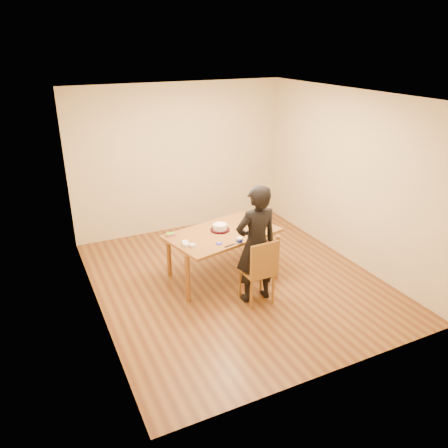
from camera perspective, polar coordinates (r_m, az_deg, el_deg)
name	(u,v)px	position (r m, az deg, el deg)	size (l,w,h in m)	color
room_shell	(225,188)	(6.41, 0.18, 4.69)	(4.00, 4.50, 2.70)	#5E3217
dining_table	(223,233)	(6.42, -0.19, -1.24)	(1.59, 0.94, 0.04)	brown
dining_chair	(257,271)	(5.99, 4.32, -6.17)	(0.39, 0.39, 0.04)	brown
cake_plate	(220,230)	(6.46, -0.52, -0.76)	(0.29, 0.29, 0.02)	#CF0D3E
cake	(220,227)	(6.44, -0.52, -0.39)	(0.21, 0.21, 0.07)	white
frosting_dome	(220,224)	(6.43, -0.53, -0.01)	(0.21, 0.21, 0.03)	white
frosting_tub	(239,240)	(6.07, 2.04, -2.14)	(0.08, 0.08, 0.08)	white
frosting_lid	(219,243)	(6.05, -0.65, -2.56)	(0.09, 0.09, 0.01)	#231AA9
frosting_dollop	(219,243)	(6.04, -0.65, -2.45)	(0.04, 0.04, 0.02)	white
ramekin_green	(192,245)	(5.97, -4.14, -2.81)	(0.08, 0.08, 0.04)	white
ramekin_yellow	(185,242)	(6.06, -5.08, -2.41)	(0.09, 0.09, 0.04)	white
ramekin_multi	(186,245)	(5.99, -4.98, -2.73)	(0.09, 0.09, 0.04)	white
candy_box_pink	(171,235)	(6.34, -6.99, -1.45)	(0.13, 0.07, 0.02)	#EF3881
candy_box_green	(170,234)	(6.33, -7.05, -1.28)	(0.12, 0.06, 0.02)	green
spatula	(230,246)	(5.99, 0.73, -2.83)	(0.17, 0.02, 0.01)	black
person	(256,244)	(5.85, 4.21, -2.68)	(0.61, 0.40, 1.67)	black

